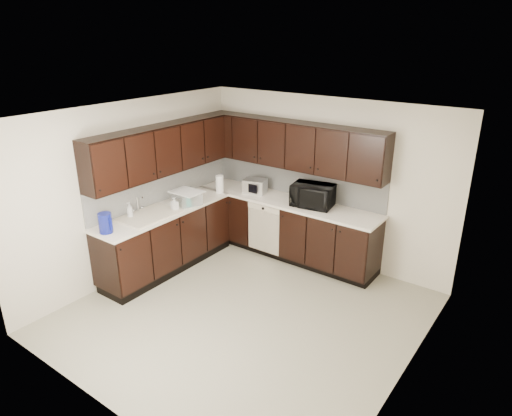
# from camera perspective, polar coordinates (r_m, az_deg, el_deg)

# --- Properties ---
(floor) EXTENTS (4.00, 4.00, 0.00)m
(floor) POSITION_cam_1_polar(r_m,az_deg,el_deg) (5.95, -1.45, -13.08)
(floor) COLOR #A6A289
(floor) RESTS_ON ground
(ceiling) EXTENTS (4.00, 4.00, 0.00)m
(ceiling) POSITION_cam_1_polar(r_m,az_deg,el_deg) (4.99, -1.72, 11.37)
(ceiling) COLOR white
(ceiling) RESTS_ON wall_back
(wall_back) EXTENTS (4.00, 0.02, 2.50)m
(wall_back) POSITION_cam_1_polar(r_m,az_deg,el_deg) (6.93, 8.59, 3.34)
(wall_back) COLOR beige
(wall_back) RESTS_ON floor
(wall_left) EXTENTS (0.02, 4.00, 2.50)m
(wall_left) POSITION_cam_1_polar(r_m,az_deg,el_deg) (6.68, -15.29, 2.12)
(wall_left) COLOR beige
(wall_left) RESTS_ON floor
(wall_right) EXTENTS (0.02, 4.00, 2.50)m
(wall_right) POSITION_cam_1_polar(r_m,az_deg,el_deg) (4.53, 19.09, -7.75)
(wall_right) COLOR beige
(wall_right) RESTS_ON floor
(wall_front) EXTENTS (4.00, 0.02, 2.50)m
(wall_front) POSITION_cam_1_polar(r_m,az_deg,el_deg) (4.13, -19.10, -10.71)
(wall_front) COLOR beige
(wall_front) RESTS_ON floor
(lower_cabinets) EXTENTS (3.00, 2.80, 0.90)m
(lower_cabinets) POSITION_cam_1_polar(r_m,az_deg,el_deg) (7.05, -2.48, -3.42)
(lower_cabinets) COLOR black
(lower_cabinets) RESTS_ON floor
(countertop) EXTENTS (3.03, 2.83, 0.04)m
(countertop) POSITION_cam_1_polar(r_m,az_deg,el_deg) (6.85, -2.57, 0.43)
(countertop) COLOR white
(countertop) RESTS_ON lower_cabinets
(backsplash) EXTENTS (3.00, 2.80, 0.48)m
(backsplash) POSITION_cam_1_polar(r_m,az_deg,el_deg) (7.05, -2.87, 3.26)
(backsplash) COLOR #B4B5B0
(backsplash) RESTS_ON countertop
(upper_cabinets) EXTENTS (3.00, 2.80, 0.70)m
(upper_cabinets) POSITION_cam_1_polar(r_m,az_deg,el_deg) (6.73, -2.81, 7.61)
(upper_cabinets) COLOR black
(upper_cabinets) RESTS_ON wall_back
(dishwasher) EXTENTS (0.58, 0.04, 0.78)m
(dishwasher) POSITION_cam_1_polar(r_m,az_deg,el_deg) (7.05, 0.98, -2.23)
(dishwasher) COLOR beige
(dishwasher) RESTS_ON lower_cabinets
(sink) EXTENTS (0.54, 0.82, 0.42)m
(sink) POSITION_cam_1_polar(r_m,az_deg,el_deg) (6.57, -13.31, -1.47)
(sink) COLOR beige
(sink) RESTS_ON countertop
(microwave) EXTENTS (0.65, 0.50, 0.33)m
(microwave) POSITION_cam_1_polar(r_m,az_deg,el_deg) (6.73, 7.07, 1.57)
(microwave) COLOR black
(microwave) RESTS_ON countertop
(soap_bottle_a) EXTENTS (0.11, 0.11, 0.19)m
(soap_bottle_a) POSITION_cam_1_polar(r_m,az_deg,el_deg) (6.65, -10.14, 0.51)
(soap_bottle_a) COLOR gray
(soap_bottle_a) RESTS_ON countertop
(soap_bottle_b) EXTENTS (0.11, 0.11, 0.22)m
(soap_bottle_b) POSITION_cam_1_polar(r_m,az_deg,el_deg) (6.52, -15.50, -0.25)
(soap_bottle_b) COLOR gray
(soap_bottle_b) RESTS_ON countertop
(toaster_oven) EXTENTS (0.40, 0.34, 0.22)m
(toaster_oven) POSITION_cam_1_polar(r_m,az_deg,el_deg) (7.27, -0.14, 2.78)
(toaster_oven) COLOR silver
(toaster_oven) RESTS_ON countertop
(storage_bin) EXTENTS (0.54, 0.48, 0.17)m
(storage_bin) POSITION_cam_1_polar(r_m,az_deg,el_deg) (6.92, -8.63, 1.35)
(storage_bin) COLOR white
(storage_bin) RESTS_ON countertop
(blue_pitcher) EXTENTS (0.23, 0.23, 0.26)m
(blue_pitcher) POSITION_cam_1_polar(r_m,az_deg,el_deg) (6.12, -18.32, -1.79)
(blue_pitcher) COLOR #101A97
(blue_pitcher) RESTS_ON countertop
(teal_tumbler) EXTENTS (0.09, 0.09, 0.18)m
(teal_tumbler) POSITION_cam_1_polar(r_m,az_deg,el_deg) (6.77, -8.42, 0.93)
(teal_tumbler) COLOR #0D8F80
(teal_tumbler) RESTS_ON countertop
(paper_towel_roll) EXTENTS (0.17, 0.17, 0.28)m
(paper_towel_roll) POSITION_cam_1_polar(r_m,az_deg,el_deg) (7.29, -4.56, 3.00)
(paper_towel_roll) COLOR white
(paper_towel_roll) RESTS_ON countertop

